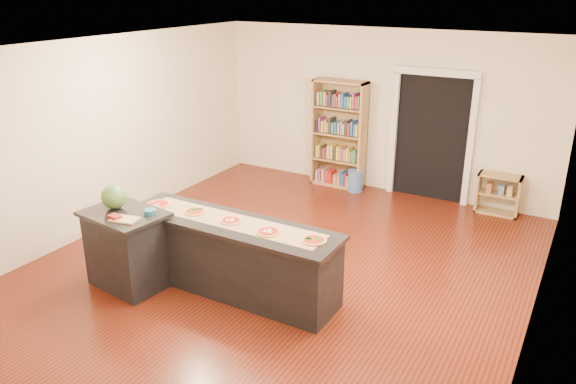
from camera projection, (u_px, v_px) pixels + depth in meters
The scene contains 17 objects.
room at pixel (280, 166), 6.82m from camera, with size 6.00×7.00×2.80m.
doorway at pixel (432, 130), 9.30m from camera, with size 1.40×0.09×2.21m.
kitchen_island at pixel (232, 256), 6.67m from camera, with size 2.71×0.73×0.89m.
side_counter at pixel (128, 249), 6.77m from camera, with size 0.97×0.71×0.96m.
bookshelf at pixel (339, 134), 9.97m from camera, with size 0.96×0.34×1.91m, color tan.
low_shelf at pixel (498, 194), 8.93m from camera, with size 0.66×0.28×0.66m, color tan.
waste_bin at pixel (355, 181), 9.93m from camera, with size 0.27×0.27×0.39m, color #4A66A5.
kraft_paper at pixel (232, 221), 6.53m from camera, with size 2.35×0.42×0.00m, color #99774F.
watermelon at pixel (114, 197), 6.68m from camera, with size 0.30×0.30×0.30m, color #144214.
cutting_board at pixel (125, 220), 6.38m from camera, with size 0.31×0.21×0.02m, color tan.
package_red at pixel (115, 217), 6.41m from camera, with size 0.14×0.10×0.05m, color maroon.
package_teal at pixel (150, 212), 6.56m from camera, with size 0.14×0.14×0.05m, color #195966.
pizza_a at pixel (158, 204), 6.99m from camera, with size 0.31×0.31×0.02m.
pizza_b at pixel (194, 211), 6.77m from camera, with size 0.27×0.27×0.02m.
pizza_c at pixel (231, 221), 6.51m from camera, with size 0.25×0.25×0.02m.
pizza_d at pixel (268, 232), 6.23m from camera, with size 0.30×0.30×0.02m.
pizza_e at pixel (314, 240), 6.02m from camera, with size 0.28×0.28×0.02m.
Camera 1 is at (3.28, -5.60, 3.52)m, focal length 35.00 mm.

